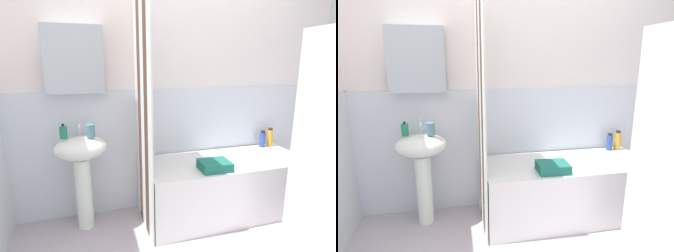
{
  "view_description": "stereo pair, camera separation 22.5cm",
  "coord_description": "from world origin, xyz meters",
  "views": [
    {
      "loc": [
        -0.83,
        -1.23,
        1.44
      ],
      "look_at": [
        -0.19,
        0.87,
        0.92
      ],
      "focal_mm": 28.32,
      "sensor_mm": 36.0,
      "label": 1
    },
    {
      "loc": [
        -0.61,
        -1.28,
        1.44
      ],
      "look_at": [
        -0.19,
        0.87,
        0.92
      ],
      "focal_mm": 28.32,
      "sensor_mm": 36.0,
      "label": 2
    }
  ],
  "objects": [
    {
      "name": "faucet",
      "position": [
        -0.92,
        1.11,
        0.9
      ],
      "size": [
        0.03,
        0.12,
        0.12
      ],
      "color": "silver",
      "rests_on": "sink"
    },
    {
      "name": "shower_curtain",
      "position": [
        -0.4,
        0.9,
        1.0
      ],
      "size": [
        0.01,
        0.65,
        2.0
      ],
      "color": "white",
      "rests_on": "ground_plane"
    },
    {
      "name": "sink",
      "position": [
        -0.92,
        1.03,
        0.62
      ],
      "size": [
        0.44,
        0.34,
        0.84
      ],
      "color": "white",
      "rests_on": "ground_plane"
    },
    {
      "name": "bathtub",
      "position": [
        0.4,
        0.9,
        0.27
      ],
      "size": [
        1.56,
        0.65,
        0.54
      ],
      "primitive_type": "cube",
      "color": "white",
      "rests_on": "ground_plane"
    },
    {
      "name": "towel_folded",
      "position": [
        0.18,
        0.71,
        0.58
      ],
      "size": [
        0.27,
        0.23,
        0.08
      ],
      "primitive_type": "cube",
      "rotation": [
        0.0,
        0.0,
        -0.05
      ],
      "color": "#1E6B5B",
      "rests_on": "bathtub"
    },
    {
      "name": "shampoo_bottle",
      "position": [
        0.98,
        1.15,
        0.63
      ],
      "size": [
        0.06,
        0.06,
        0.18
      ],
      "color": "#2F4DA4",
      "rests_on": "bathtub"
    },
    {
      "name": "wall_back_tiled",
      "position": [
        -0.06,
        1.26,
        1.14
      ],
      "size": [
        3.6,
        0.18,
        2.4
      ],
      "color": "white",
      "rests_on": "ground_plane"
    },
    {
      "name": "soap_dispenser",
      "position": [
        -1.04,
        1.02,
        0.89
      ],
      "size": [
        0.06,
        0.06,
        0.12
      ],
      "color": "#1D7752",
      "rests_on": "sink"
    },
    {
      "name": "lotion_bottle",
      "position": [
        1.08,
        1.15,
        0.64
      ],
      "size": [
        0.07,
        0.07,
        0.21
      ],
      "color": "gold",
      "rests_on": "bathtub"
    },
    {
      "name": "toothbrush_cup",
      "position": [
        -0.83,
        1.0,
        0.89
      ],
      "size": [
        0.07,
        0.07,
        0.11
      ],
      "primitive_type": "cylinder",
      "color": "teal",
      "rests_on": "sink"
    }
  ]
}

